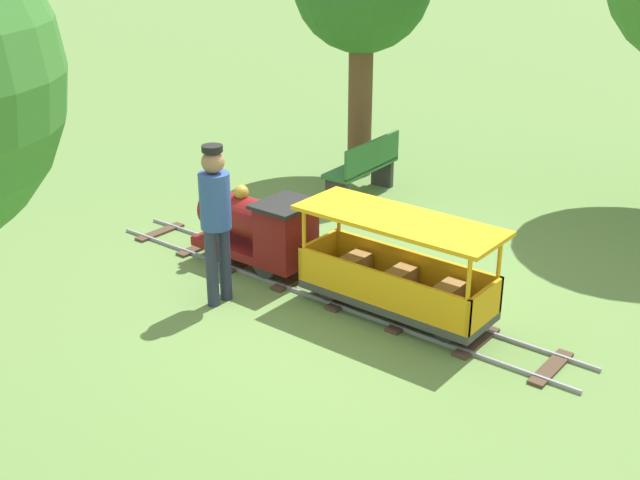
% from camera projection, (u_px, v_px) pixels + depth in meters
% --- Properties ---
extents(ground_plane, '(60.00, 60.00, 0.00)m').
position_uv_depth(ground_plane, '(338.00, 295.00, 8.16)').
color(ground_plane, '#608442').
extents(track, '(0.67, 5.70, 0.04)m').
position_uv_depth(track, '(322.00, 288.00, 8.27)').
color(track, gray).
rests_on(track, ground_plane).
extents(locomotive, '(0.63, 1.45, 1.07)m').
position_uv_depth(locomotive, '(258.00, 227.00, 8.59)').
color(locomotive, maroon).
rests_on(locomotive, ground_plane).
extents(passenger_car, '(0.73, 2.00, 0.97)m').
position_uv_depth(passenger_car, '(396.00, 275.00, 7.60)').
color(passenger_car, '#3F3F3F').
rests_on(passenger_car, ground_plane).
extents(conductor_person, '(0.30, 0.30, 1.62)m').
position_uv_depth(conductor_person, '(216.00, 212.00, 7.66)').
color(conductor_person, '#282D47').
rests_on(conductor_person, ground_plane).
extents(park_bench, '(1.32, 0.47, 0.82)m').
position_uv_depth(park_bench, '(364.00, 168.00, 10.74)').
color(park_bench, '#2D6B33').
rests_on(park_bench, ground_plane).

